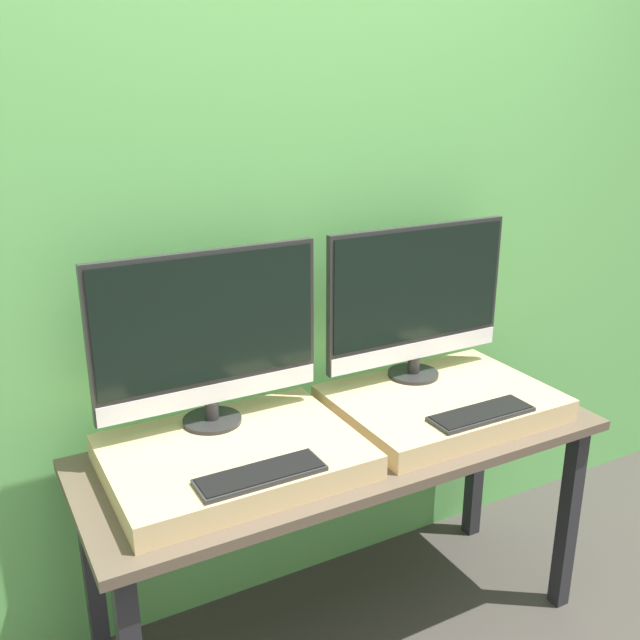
# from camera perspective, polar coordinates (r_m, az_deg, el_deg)

# --- Properties ---
(wall_back) EXTENTS (8.00, 0.04, 2.60)m
(wall_back) POSITION_cam_1_polar(r_m,az_deg,el_deg) (2.22, -2.46, 8.22)
(wall_back) COLOR #66B75B
(wall_back) RESTS_ON ground_plane
(workbench) EXTENTS (1.55, 0.58, 0.70)m
(workbench) POSITION_cam_1_polar(r_m,az_deg,el_deg) (2.16, 2.11, -11.50)
(workbench) COLOR brown
(workbench) RESTS_ON ground_plane
(wooden_riser_left) EXTENTS (0.67, 0.50, 0.07)m
(wooden_riser_left) POSITION_cam_1_polar(r_m,az_deg,el_deg) (1.97, -6.97, -10.79)
(wooden_riser_left) COLOR #D6B77F
(wooden_riser_left) RESTS_ON workbench
(monitor_left) EXTENTS (0.65, 0.17, 0.50)m
(monitor_left) POSITION_cam_1_polar(r_m,az_deg,el_deg) (1.98, -8.97, -1.09)
(monitor_left) COLOR #282828
(monitor_left) RESTS_ON wooden_riser_left
(keyboard_left) EXTENTS (0.33, 0.11, 0.01)m
(keyboard_left) POSITION_cam_1_polar(r_m,az_deg,el_deg) (1.81, -4.78, -12.22)
(keyboard_left) COLOR #2D2D2D
(keyboard_left) RESTS_ON wooden_riser_left
(wooden_riser_right) EXTENTS (0.67, 0.50, 0.07)m
(wooden_riser_right) POSITION_cam_1_polar(r_m,az_deg,el_deg) (2.29, 9.68, -6.54)
(wooden_riser_right) COLOR #D6B77F
(wooden_riser_right) RESTS_ON workbench
(monitor_right) EXTENTS (0.65, 0.17, 0.50)m
(monitor_right) POSITION_cam_1_polar(r_m,az_deg,el_deg) (2.29, 7.77, 1.77)
(monitor_right) COLOR #282828
(monitor_right) RESTS_ON wooden_riser_right
(keyboard_right) EXTENTS (0.33, 0.11, 0.01)m
(keyboard_right) POSITION_cam_1_polar(r_m,az_deg,el_deg) (2.15, 12.78, -7.32)
(keyboard_right) COLOR #2D2D2D
(keyboard_right) RESTS_ON wooden_riser_right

